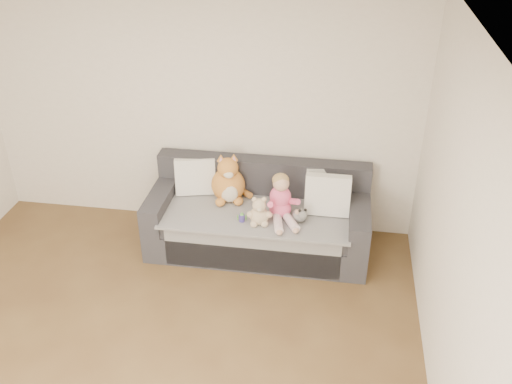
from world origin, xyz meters
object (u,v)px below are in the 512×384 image
(sofa, at_px, (259,220))
(toddler, at_px, (281,200))
(teddy_bear, at_px, (259,213))
(plush_cat, at_px, (229,183))
(sippy_cup, at_px, (242,217))

(sofa, height_order, toddler, toddler)
(sofa, xyz_separation_m, teddy_bear, (0.05, -0.31, 0.28))
(toddler, xyz_separation_m, teddy_bear, (-0.19, -0.15, -0.07))
(plush_cat, height_order, sippy_cup, plush_cat)
(sofa, bearing_deg, plush_cat, 163.79)
(sofa, bearing_deg, teddy_bear, -80.91)
(sippy_cup, bearing_deg, plush_cat, 117.51)
(sofa, bearing_deg, toddler, -34.74)
(sippy_cup, bearing_deg, toddler, 19.92)
(plush_cat, xyz_separation_m, teddy_bear, (0.38, -0.41, -0.07))
(sofa, relative_size, toddler, 4.66)
(plush_cat, bearing_deg, sofa, -30.72)
(toddler, height_order, plush_cat, plush_cat)
(teddy_bear, distance_m, sippy_cup, 0.18)
(teddy_bear, bearing_deg, toddler, 28.22)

